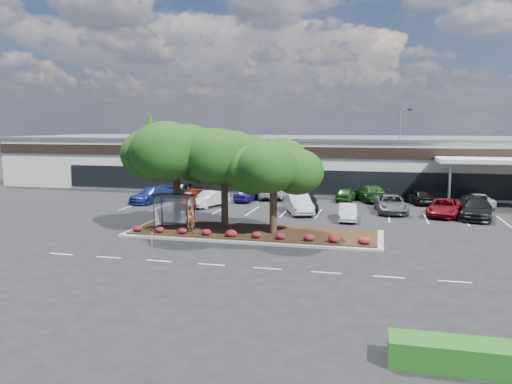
% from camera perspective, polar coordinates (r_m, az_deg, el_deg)
% --- Properties ---
extents(ground, '(160.00, 160.00, 0.00)m').
position_cam_1_polar(ground, '(31.39, 1.46, -6.63)').
color(ground, black).
rests_on(ground, ground).
extents(retail_store, '(80.40, 25.20, 6.25)m').
position_cam_1_polar(retail_store, '(64.11, 8.07, 3.49)').
color(retail_store, silver).
rests_on(retail_store, ground).
extents(landscape_island, '(18.00, 6.00, 0.26)m').
position_cam_1_polar(landscape_island, '(35.60, -0.30, -4.70)').
color(landscape_island, gray).
rests_on(landscape_island, ground).
extents(lane_markings, '(33.12, 20.06, 0.01)m').
position_cam_1_polar(lane_markings, '(41.42, 4.38, -3.13)').
color(lane_markings, silver).
rests_on(lane_markings, ground).
extents(shrub_row, '(17.00, 0.80, 0.50)m').
position_cam_1_polar(shrub_row, '(33.53, -1.18, -4.80)').
color(shrub_row, maroon).
rests_on(shrub_row, landscape_island).
extents(bus_shelter, '(2.75, 1.55, 2.59)m').
position_cam_1_polar(bus_shelter, '(35.96, -9.25, -1.14)').
color(bus_shelter, black).
rests_on(bus_shelter, landscape_island).
extents(island_tree_west, '(7.20, 7.20, 7.89)m').
position_cam_1_polar(island_tree_west, '(37.33, -9.09, 2.12)').
color(island_tree_west, '#15340D').
rests_on(island_tree_west, landscape_island).
extents(island_tree_mid, '(6.60, 6.60, 7.32)m').
position_cam_1_polar(island_tree_mid, '(36.81, -3.63, 1.68)').
color(island_tree_mid, '#15340D').
rests_on(island_tree_mid, landscape_island).
extents(island_tree_east, '(5.80, 5.80, 6.50)m').
position_cam_1_polar(island_tree_east, '(34.40, 2.00, 0.59)').
color(island_tree_east, '#15340D').
rests_on(island_tree_east, landscape_island).
extents(hedge_south_east, '(6.00, 1.30, 0.90)m').
position_cam_1_polar(hedge_south_east, '(18.12, 24.78, -16.85)').
color(hedge_south_east, '#125515').
rests_on(hedge_south_east, ground).
extents(conifer_north_west, '(4.40, 4.40, 10.00)m').
position_cam_1_polar(conifer_north_west, '(84.10, -11.94, 5.64)').
color(conifer_north_west, '#15340D').
rests_on(conifer_north_west, ground).
extents(person_waiting, '(0.77, 0.57, 1.92)m').
position_cam_1_polar(person_waiting, '(35.30, -7.59, -3.06)').
color(person_waiting, '#594C47').
rests_on(person_waiting, landscape_island).
extents(light_pole, '(1.42, 0.74, 9.63)m').
position_cam_1_polar(light_pole, '(57.89, 16.11, 3.92)').
color(light_pole, gray).
rests_on(light_pole, ground).
extents(survey_stake, '(0.07, 0.14, 0.95)m').
position_cam_1_polar(survey_stake, '(32.71, -11.80, -5.10)').
color(survey_stake, tan).
rests_on(survey_stake, ground).
extents(car_0, '(3.64, 5.75, 1.55)m').
position_cam_1_polar(car_0, '(51.15, -11.82, -0.32)').
color(car_0, navy).
rests_on(car_0, ground).
extents(car_1, '(2.63, 5.28, 1.47)m').
position_cam_1_polar(car_1, '(47.86, -7.49, -0.82)').
color(car_1, '#661504').
rests_on(car_1, ground).
extents(car_2, '(3.09, 4.71, 1.47)m').
position_cam_1_polar(car_2, '(47.81, -5.39, -0.80)').
color(car_2, silver).
rests_on(car_2, ground).
extents(car_3, '(3.56, 5.46, 1.70)m').
position_cam_1_polar(car_3, '(44.12, 4.88, -1.35)').
color(car_3, '#BCBCBC').
rests_on(car_3, ground).
extents(car_4, '(3.02, 5.58, 1.54)m').
position_cam_1_polar(car_4, '(45.52, 5.70, -1.19)').
color(car_4, black).
rests_on(car_4, ground).
extents(car_5, '(1.74, 4.18, 1.35)m').
position_cam_1_polar(car_5, '(41.49, 10.41, -2.28)').
color(car_5, silver).
rests_on(car_5, ground).
extents(car_6, '(3.13, 5.81, 1.55)m').
position_cam_1_polar(car_6, '(45.95, 15.18, -1.33)').
color(car_6, '#595760').
rests_on(car_6, ground).
extents(car_7, '(3.63, 5.73, 1.47)m').
position_cam_1_polar(car_7, '(45.58, 20.72, -1.68)').
color(car_7, maroon).
rests_on(car_7, ground).
extents(car_8, '(3.37, 6.05, 1.66)m').
position_cam_1_polar(car_8, '(45.32, 23.93, -1.78)').
color(car_8, black).
rests_on(car_8, ground).
extents(car_9, '(2.68, 4.96, 1.60)m').
position_cam_1_polar(car_9, '(55.24, -8.07, 0.37)').
color(car_9, black).
rests_on(car_9, ground).
extents(car_10, '(1.96, 4.15, 1.37)m').
position_cam_1_polar(car_10, '(50.82, -1.14, -0.32)').
color(car_10, navy).
rests_on(car_10, ground).
extents(car_11, '(4.01, 6.64, 1.72)m').
position_cam_1_polar(car_11, '(53.37, 1.84, 0.26)').
color(car_11, silver).
rests_on(car_11, ground).
extents(car_12, '(2.22, 4.33, 1.41)m').
position_cam_1_polar(car_12, '(51.75, 10.30, -0.27)').
color(car_12, '#214A1D').
rests_on(car_12, ground).
extents(car_14, '(4.19, 6.11, 1.64)m').
position_cam_1_polar(car_14, '(52.34, 12.84, -0.13)').
color(car_14, '#214E1E').
rests_on(car_14, ground).
extents(car_15, '(3.02, 4.56, 1.44)m').
position_cam_1_polar(car_15, '(51.79, 18.03, -0.50)').
color(car_15, black).
rests_on(car_15, ground).
extents(car_16, '(2.63, 4.97, 1.33)m').
position_cam_1_polar(car_16, '(51.77, 23.97, -0.86)').
color(car_16, silver).
rests_on(car_16, ground).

